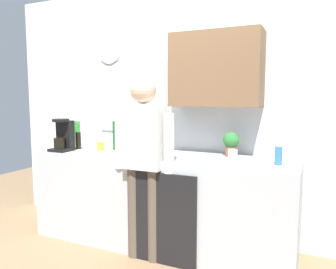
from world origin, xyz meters
The scene contains 17 objects.
ground_plane centered at (0.00, 0.00, 0.00)m, with size 8.00×8.00×0.00m, color #8C6D4C.
kitchen_counter centered at (0.00, 0.30, 0.44)m, with size 2.53×0.64×0.89m, color #B2B7BC.
dishwasher_panel centered at (0.22, -0.03, 0.40)m, with size 0.56×0.02×0.80m, color black.
back_wall_assembly centered at (0.06, 0.70, 1.36)m, with size 4.13×0.42×2.60m.
coffee_maker centered at (-1.00, 0.12, 1.04)m, with size 0.20×0.20×0.33m.
bottle_amber_beer centered at (0.04, 0.35, 1.00)m, with size 0.06×0.06×0.23m, color brown.
bottle_green_wine centered at (-0.54, 0.40, 1.04)m, with size 0.07×0.07×0.30m, color #195923.
bottle_dark_sauce centered at (-0.94, 0.27, 0.98)m, with size 0.06×0.06×0.18m, color black.
bottle_red_vinegar centered at (0.14, 0.12, 1.00)m, with size 0.06×0.06×0.22m, color maroon.
bottle_clear_soda centered at (-1.12, 0.45, 1.03)m, with size 0.09×0.09×0.28m, color #2D8C33.
cup_yellow_cup centered at (-0.68, 0.30, 0.93)m, with size 0.07×0.07×0.09m, color yellow.
cup_white_mug centered at (0.70, 0.32, 0.94)m, with size 0.08×0.08×0.10m, color white.
mixing_bowl centered at (-0.27, 0.19, 0.93)m, with size 0.22×0.22×0.08m, color #4C72A5.
potted_plant centered at (0.64, 0.50, 1.02)m, with size 0.15×0.15×0.23m.
dish_soap centered at (1.09, 0.28, 0.97)m, with size 0.06×0.06×0.18m.
storage_canister centered at (1.08, 0.52, 0.97)m, with size 0.14×0.14×0.17m, color silver.
person_at_sink centered at (0.00, 0.00, 0.95)m, with size 0.57×0.22×1.60m.
Camera 1 is at (1.36, -2.46, 1.43)m, focal length 35.01 mm.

